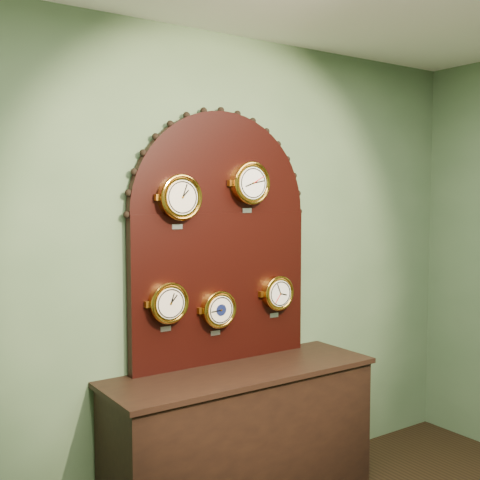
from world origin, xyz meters
TOP-DOWN VIEW (x-y plane):
  - wall_back at (0.00, 2.50)m, footprint 4.00×0.00m
  - shop_counter at (0.00, 2.23)m, footprint 1.60×0.50m
  - display_board at (0.00, 2.45)m, footprint 1.26×0.06m
  - roman_clock at (-0.32, 2.38)m, footprint 0.26×0.08m
  - arabic_clock at (0.17, 2.38)m, footprint 0.26×0.08m
  - hygrometer at (-0.39, 2.38)m, footprint 0.24×0.08m
  - barometer at (-0.06, 2.38)m, footprint 0.22×0.08m
  - tide_clock at (0.38, 2.38)m, footprint 0.22×0.08m

SIDE VIEW (x-z plane):
  - shop_counter at x=0.00m, z-range 0.00..0.80m
  - barometer at x=-0.06m, z-range 1.03..1.30m
  - tide_clock at x=0.38m, z-range 1.08..1.36m
  - hygrometer at x=-0.39m, z-range 1.09..1.38m
  - wall_back at x=0.00m, z-range -0.60..3.40m
  - display_board at x=0.00m, z-range 0.86..2.39m
  - roman_clock at x=-0.32m, z-range 1.67..1.98m
  - arabic_clock at x=0.17m, z-range 1.75..2.06m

